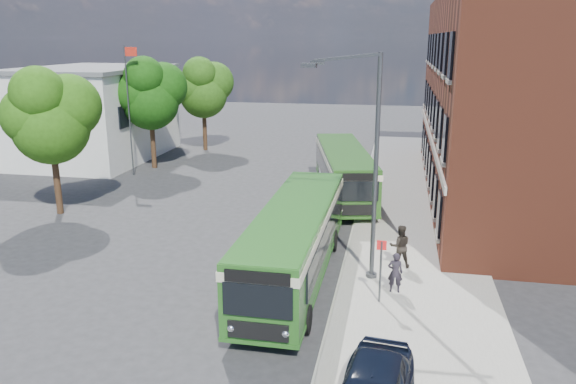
# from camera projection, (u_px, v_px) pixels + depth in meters

# --- Properties ---
(ground) EXTENTS (120.00, 120.00, 0.00)m
(ground) POSITION_uv_depth(u_px,v_px,m) (259.00, 253.00, 25.65)
(ground) COLOR #2A2A2C
(ground) RESTS_ON ground
(pavement) EXTENTS (6.00, 48.00, 0.15)m
(pavement) POSITION_uv_depth(u_px,v_px,m) (412.00, 209.00, 31.90)
(pavement) COLOR gray
(pavement) RESTS_ON ground
(kerb_line) EXTENTS (0.12, 48.00, 0.01)m
(kerb_line) POSITION_uv_depth(u_px,v_px,m) (358.00, 208.00, 32.48)
(kerb_line) COLOR beige
(kerb_line) RESTS_ON ground
(brick_office) EXTENTS (12.10, 26.00, 14.20)m
(brick_office) POSITION_uv_depth(u_px,v_px,m) (541.00, 83.00, 32.55)
(brick_office) COLOR maroon
(brick_office) RESTS_ON ground
(white_building) EXTENTS (9.40, 13.40, 7.30)m
(white_building) POSITION_uv_depth(u_px,v_px,m) (95.00, 113.00, 45.05)
(white_building) COLOR silver
(white_building) RESTS_ON ground
(flagpole) EXTENTS (0.95, 0.10, 9.00)m
(flagpole) POSITION_uv_depth(u_px,v_px,m) (129.00, 106.00, 38.95)
(flagpole) COLOR #3E4044
(flagpole) RESTS_ON ground
(street_lamp) EXTENTS (2.96, 2.38, 9.00)m
(street_lamp) POSITION_uv_depth(u_px,v_px,m) (366.00, 164.00, 21.59)
(street_lamp) COLOR #3E4044
(street_lamp) RESTS_ON ground
(bus_stop_sign) EXTENTS (0.35, 0.08, 2.52)m
(bus_stop_sign) POSITION_uv_depth(u_px,v_px,m) (381.00, 267.00, 20.23)
(bus_stop_sign) COLOR #3E4044
(bus_stop_sign) RESTS_ON ground
(bus_front) EXTENTS (2.67, 12.45, 3.02)m
(bus_front) POSITION_uv_depth(u_px,v_px,m) (295.00, 236.00, 22.49)
(bus_front) COLOR #255C1D
(bus_front) RESTS_ON ground
(bus_rear) EXTENTS (5.00, 11.83, 3.02)m
(bus_rear) POSITION_uv_depth(u_px,v_px,m) (344.00, 168.00, 34.15)
(bus_rear) COLOR #26531A
(bus_rear) RESTS_ON ground
(pedestrian_a) EXTENTS (0.60, 0.41, 1.58)m
(pedestrian_a) POSITION_uv_depth(u_px,v_px,m) (395.00, 272.00, 21.20)
(pedestrian_a) COLOR #241F28
(pedestrian_a) RESTS_ON pavement
(pedestrian_b) EXTENTS (0.99, 0.83, 1.84)m
(pedestrian_b) POSITION_uv_depth(u_px,v_px,m) (400.00, 246.00, 23.51)
(pedestrian_b) COLOR black
(pedestrian_b) RESTS_ON pavement
(tree_left) EXTENTS (4.82, 4.59, 8.14)m
(tree_left) POSITION_uv_depth(u_px,v_px,m) (50.00, 115.00, 29.93)
(tree_left) COLOR #322112
(tree_left) RESTS_ON ground
(tree_mid) EXTENTS (4.91, 4.67, 8.29)m
(tree_mid) POSITION_uv_depth(u_px,v_px,m) (150.00, 93.00, 40.97)
(tree_mid) COLOR #322112
(tree_mid) RESTS_ON ground
(tree_right) EXTENTS (4.75, 4.52, 8.02)m
(tree_right) POSITION_uv_depth(u_px,v_px,m) (204.00, 87.00, 47.76)
(tree_right) COLOR #322112
(tree_right) RESTS_ON ground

